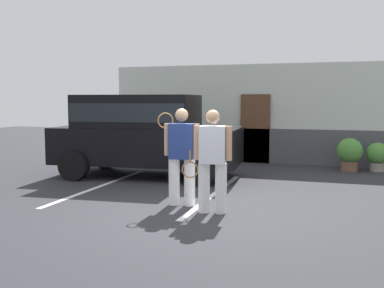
{
  "coord_description": "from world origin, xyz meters",
  "views": [
    {
      "loc": [
        2.27,
        -7.33,
        1.93
      ],
      "look_at": [
        -0.46,
        1.2,
        1.05
      ],
      "focal_mm": 42.13,
      "sensor_mm": 36.0,
      "label": 1
    }
  ],
  "objects_px": {
    "parked_suv": "(144,131)",
    "tennis_player_woman": "(212,160)",
    "potted_plant_secondary": "(377,155)",
    "tennis_player_man": "(182,155)",
    "potted_plant_by_porch": "(350,153)"
  },
  "relations": [
    {
      "from": "tennis_player_man",
      "to": "tennis_player_woman",
      "type": "distance_m",
      "value": 0.77
    },
    {
      "from": "parked_suv",
      "to": "tennis_player_woman",
      "type": "distance_m",
      "value": 4.02
    },
    {
      "from": "parked_suv",
      "to": "tennis_player_man",
      "type": "bearing_deg",
      "value": -58.69
    },
    {
      "from": "tennis_player_woman",
      "to": "potted_plant_secondary",
      "type": "relative_size",
      "value": 2.26
    },
    {
      "from": "parked_suv",
      "to": "potted_plant_secondary",
      "type": "relative_size",
      "value": 6.07
    },
    {
      "from": "tennis_player_woman",
      "to": "potted_plant_by_porch",
      "type": "distance_m",
      "value": 6.02
    },
    {
      "from": "potted_plant_secondary",
      "to": "tennis_player_woman",
      "type": "bearing_deg",
      "value": -118.3
    },
    {
      "from": "parked_suv",
      "to": "potted_plant_by_porch",
      "type": "height_order",
      "value": "parked_suv"
    },
    {
      "from": "parked_suv",
      "to": "tennis_player_man",
      "type": "xyz_separation_m",
      "value": [
        1.93,
        -2.68,
        -0.22
      ]
    },
    {
      "from": "parked_suv",
      "to": "potted_plant_secondary",
      "type": "bearing_deg",
      "value": 20.57
    },
    {
      "from": "parked_suv",
      "to": "potted_plant_secondary",
      "type": "distance_m",
      "value": 6.32
    },
    {
      "from": "tennis_player_man",
      "to": "potted_plant_secondary",
      "type": "distance_m",
      "value": 6.55
    },
    {
      "from": "tennis_player_man",
      "to": "tennis_player_woman",
      "type": "height_order",
      "value": "tennis_player_man"
    },
    {
      "from": "tennis_player_woman",
      "to": "potted_plant_secondary",
      "type": "height_order",
      "value": "tennis_player_woman"
    },
    {
      "from": "tennis_player_woman",
      "to": "potted_plant_secondary",
      "type": "distance_m",
      "value": 6.5
    }
  ]
}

